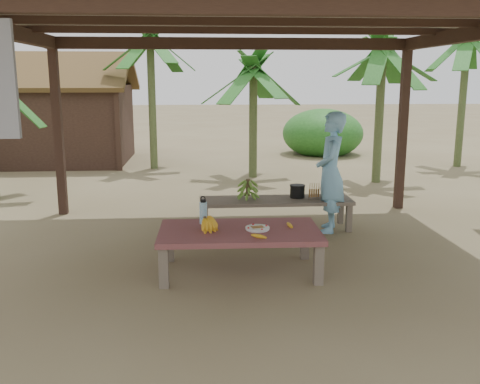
{
  "coord_description": "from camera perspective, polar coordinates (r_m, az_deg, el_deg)",
  "views": [
    {
      "loc": [
        -0.55,
        -6.36,
        2.16
      ],
      "look_at": [
        -0.08,
        0.02,
        0.8
      ],
      "focal_mm": 40.0,
      "sensor_mm": 36.0,
      "label": 1
    }
  ],
  "objects": [
    {
      "name": "work_table",
      "position": [
        6.02,
        -0.05,
        -4.63
      ],
      "size": [
        1.82,
        1.03,
        0.5
      ],
      "rotation": [
        0.0,
        0.0,
        -0.02
      ],
      "color": "brown",
      "rests_on": "ground"
    },
    {
      "name": "hut",
      "position": [
        14.93,
        -19.72,
        7.23
      ],
      "size": [
        4.4,
        3.43,
        2.85
      ],
      "color": "black",
      "rests_on": "ground"
    },
    {
      "name": "ground",
      "position": [
        6.74,
        0.67,
        -6.69
      ],
      "size": [
        80.0,
        80.0,
        0.0
      ],
      "primitive_type": "plane",
      "color": "brown",
      "rests_on": "ground"
    },
    {
      "name": "pavilion",
      "position": [
        6.4,
        0.62,
        17.55
      ],
      "size": [
        6.6,
        5.6,
        2.95
      ],
      "color": "black",
      "rests_on": "ground"
    },
    {
      "name": "plate",
      "position": [
        5.99,
        1.87,
        -3.9
      ],
      "size": [
        0.27,
        0.27,
        0.04
      ],
      "color": "white",
      "rests_on": "work_table"
    },
    {
      "name": "woman",
      "position": [
        7.69,
        9.63,
        2.08
      ],
      "size": [
        0.54,
        0.7,
        1.72
      ],
      "primitive_type": "imported",
      "rotation": [
        0.0,
        0.0,
        -1.8
      ],
      "color": "#77B8E2",
      "rests_on": "ground"
    },
    {
      "name": "ripe_banana_bunch",
      "position": [
        5.97,
        -3.76,
        -3.29
      ],
      "size": [
        0.36,
        0.33,
        0.17
      ],
      "primitive_type": null,
      "rotation": [
        0.0,
        0.0,
        -0.37
      ],
      "color": "gold",
      "rests_on": "work_table"
    },
    {
      "name": "banana_plant_nw",
      "position": [
        13.18,
        -9.55,
        14.95
      ],
      "size": [
        1.8,
        1.8,
        3.38
      ],
      "color": "#596638",
      "rests_on": "ground"
    },
    {
      "name": "banana_plant_n",
      "position": [
        11.81,
        1.43,
        11.92
      ],
      "size": [
        1.8,
        1.8,
        2.62
      ],
      "color": "#596638",
      "rests_on": "ground"
    },
    {
      "name": "bench",
      "position": [
        7.78,
        3.82,
        -1.14
      ],
      "size": [
        2.2,
        0.61,
        0.45
      ],
      "rotation": [
        0.0,
        0.0,
        0.0
      ],
      "color": "brown",
      "rests_on": "ground"
    },
    {
      "name": "loose_banana_side",
      "position": [
        6.13,
        5.33,
        -3.55
      ],
      "size": [
        0.08,
        0.16,
        0.04
      ],
      "primitive_type": "ellipsoid",
      "rotation": [
        0.0,
        0.0,
        0.24
      ],
      "color": "gold",
      "rests_on": "work_table"
    },
    {
      "name": "banana_plant_far",
      "position": [
        14.38,
        23.04,
        13.82
      ],
      "size": [
        1.8,
        1.8,
        3.35
      ],
      "color": "#596638",
      "rests_on": "ground"
    },
    {
      "name": "green_banana_stalk",
      "position": [
        7.69,
        0.86,
        0.35
      ],
      "size": [
        0.28,
        0.28,
        0.32
      ],
      "primitive_type": null,
      "rotation": [
        0.0,
        0.0,
        0.0
      ],
      "color": "#598C2D",
      "rests_on": "bench"
    },
    {
      "name": "skewer_rack",
      "position": [
        7.79,
        7.91,
        0.11
      ],
      "size": [
        0.18,
        0.08,
        0.24
      ],
      "primitive_type": null,
      "rotation": [
        0.0,
        0.0,
        0.0
      ],
      "color": "#A57F47",
      "rests_on": "bench"
    },
    {
      "name": "loose_banana_front",
      "position": [
        5.69,
        2.02,
        -4.73
      ],
      "size": [
        0.18,
        0.09,
        0.04
      ],
      "primitive_type": "ellipsoid",
      "rotation": [
        0.0,
        0.0,
        1.28
      ],
      "color": "gold",
      "rests_on": "work_table"
    },
    {
      "name": "water_flask",
      "position": [
        6.24,
        -3.94,
        -2.14
      ],
      "size": [
        0.09,
        0.09,
        0.33
      ],
      "color": "#3FA0C4",
      "rests_on": "work_table"
    },
    {
      "name": "cooking_pot",
      "position": [
        7.87,
        6.14,
        0.06
      ],
      "size": [
        0.21,
        0.21,
        0.18
      ],
      "primitive_type": "cylinder",
      "color": "black",
      "rests_on": "bench"
    },
    {
      "name": "banana_plant_ne",
      "position": [
        11.58,
        14.92,
        13.34
      ],
      "size": [
        1.8,
        1.8,
        3.0
      ],
      "color": "#596638",
      "rests_on": "ground"
    }
  ]
}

